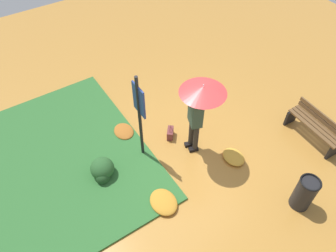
# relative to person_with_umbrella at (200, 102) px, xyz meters

# --- Properties ---
(ground_plane) EXTENTS (18.00, 18.00, 0.00)m
(ground_plane) POSITION_rel_person_with_umbrella_xyz_m (0.13, -0.13, -1.55)
(ground_plane) COLOR #B27A33
(grass_verge) EXTENTS (4.80, 4.00, 0.05)m
(grass_verge) POSITION_rel_person_with_umbrella_xyz_m (-1.40, -2.93, -1.53)
(grass_verge) COLOR #2D662D
(grass_verge) RESTS_ON ground_plane
(person_with_umbrella) EXTENTS (0.96, 0.96, 2.04)m
(person_with_umbrella) POSITION_rel_person_with_umbrella_xyz_m (0.00, 0.00, 0.00)
(person_with_umbrella) COLOR #2D2823
(person_with_umbrella) RESTS_ON ground_plane
(info_sign_post) EXTENTS (0.44, 0.07, 2.30)m
(info_sign_post) POSITION_rel_person_with_umbrella_xyz_m (-0.57, -1.09, -0.11)
(info_sign_post) COLOR black
(info_sign_post) RESTS_ON ground_plane
(handbag) EXTENTS (0.32, 0.30, 0.37)m
(handbag) POSITION_rel_person_with_umbrella_xyz_m (-0.65, -0.27, -1.42)
(handbag) COLOR brown
(handbag) RESTS_ON ground_plane
(park_bench) EXTENTS (1.40, 0.44, 0.75)m
(park_bench) POSITION_rel_person_with_umbrella_xyz_m (1.26, 2.58, -1.15)
(park_bench) COLOR black
(park_bench) RESTS_ON ground_plane
(trash_bin) EXTENTS (0.42, 0.42, 0.83)m
(trash_bin) POSITION_rel_person_with_umbrella_xyz_m (2.35, 0.95, -1.13)
(trash_bin) COLOR black
(trash_bin) RESTS_ON ground_plane
(shrub_cluster) EXTENTS (0.57, 0.52, 0.47)m
(shrub_cluster) POSITION_rel_person_with_umbrella_xyz_m (-0.50, -2.15, -1.33)
(shrub_cluster) COLOR #285628
(shrub_cluster) RESTS_ON ground_plane
(leaf_pile_near_person) EXTENTS (0.66, 0.53, 0.15)m
(leaf_pile_near_person) POSITION_rel_person_with_umbrella_xyz_m (0.81, -1.41, -1.48)
(leaf_pile_near_person) COLOR #C68428
(leaf_pile_near_person) RESTS_ON ground_plane
(leaf_pile_by_bench) EXTENTS (0.56, 0.45, 0.12)m
(leaf_pile_by_bench) POSITION_rel_person_with_umbrella_xyz_m (0.72, 0.58, -1.49)
(leaf_pile_by_bench) COLOR gold
(leaf_pile_by_bench) RESTS_ON ground_plane
(leaf_pile_far_path) EXTENTS (0.58, 0.46, 0.13)m
(leaf_pile_far_path) POSITION_rel_person_with_umbrella_xyz_m (-1.38, -1.18, -1.49)
(leaf_pile_far_path) COLOR #A86023
(leaf_pile_far_path) RESTS_ON ground_plane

